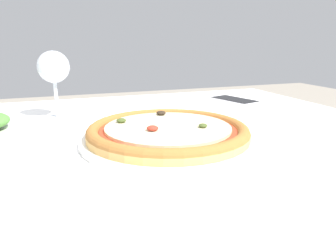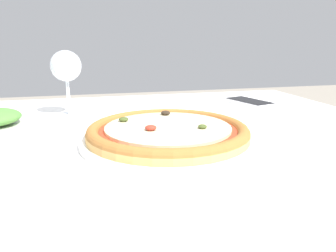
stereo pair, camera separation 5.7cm
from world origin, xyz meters
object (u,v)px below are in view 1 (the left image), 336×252
Objects in this scene: pizza_plate at (168,133)px; cell_phone at (234,101)px; dining_table at (44,193)px; wine_glass_far_right at (54,70)px.

cell_phone is (0.30, 0.29, -0.01)m from pizza_plate.
pizza_plate is (0.21, -0.04, 0.10)m from dining_table.
pizza_plate is 1.94× the size of cell_phone.
wine_glass_far_right is at bearing -176.44° from cell_phone.
dining_table is 0.58m from cell_phone.
wine_glass_far_right reaches higher than cell_phone.
pizza_plate is at bearing -10.70° from dining_table.
pizza_plate reaches higher than dining_table.
wine_glass_far_right is (0.04, 0.22, 0.19)m from dining_table.
cell_phone reaches higher than dining_table.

